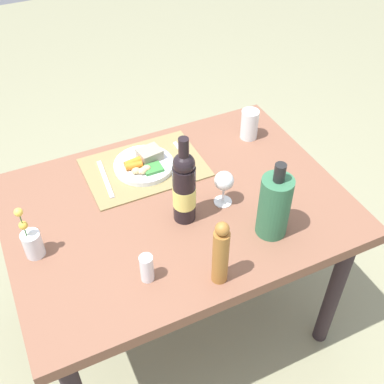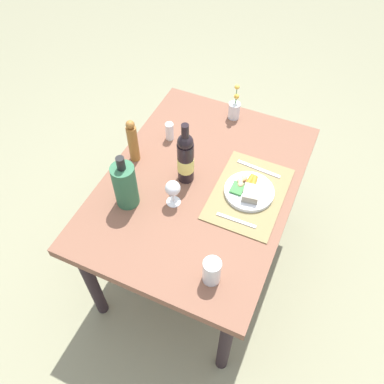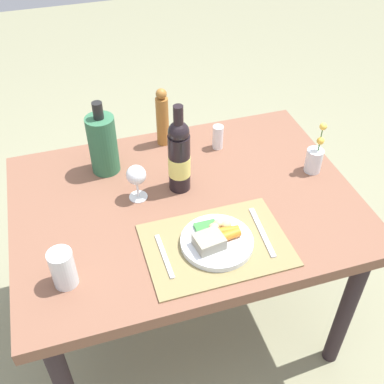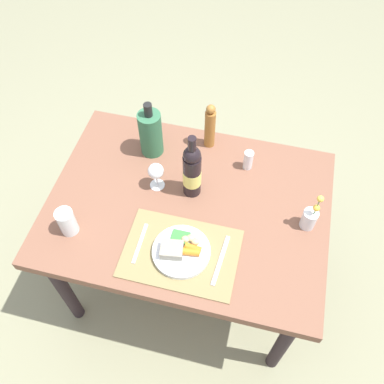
{
  "view_description": "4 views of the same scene",
  "coord_description": "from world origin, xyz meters",
  "px_view_note": "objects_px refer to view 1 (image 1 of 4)",
  "views": [
    {
      "loc": [
        0.46,
        1.11,
        1.87
      ],
      "look_at": [
        -0.05,
        0.01,
        0.75
      ],
      "focal_mm": 44.75,
      "sensor_mm": 36.0,
      "label": 1
    },
    {
      "loc": [
        -1.1,
        -0.45,
        2.13
      ],
      "look_at": [
        -0.09,
        0.0,
        0.73
      ],
      "focal_mm": 37.42,
      "sensor_mm": 36.0,
      "label": 2
    },
    {
      "loc": [
        -0.33,
        -1.14,
        1.8
      ],
      "look_at": [
        0.03,
        0.01,
        0.72
      ],
      "focal_mm": 44.06,
      "sensor_mm": 36.0,
      "label": 3
    },
    {
      "loc": [
        0.25,
        -0.94,
        2.17
      ],
      "look_at": [
        0.01,
        0.03,
        0.76
      ],
      "focal_mm": 39.26,
      "sensor_mm": 36.0,
      "label": 4
    }
  ],
  "objects_px": {
    "fork": "(184,155)",
    "wine_bottle": "(184,188)",
    "dinner_plate": "(144,164)",
    "cooler_bottle": "(274,206)",
    "salt_shaker": "(147,268)",
    "flower_vase": "(32,242)",
    "knife": "(105,179)",
    "water_tumbler": "(249,126)",
    "dining_table": "(177,220)",
    "pepper_mill": "(221,254)",
    "wine_glass": "(224,182)"
  },
  "relations": [
    {
      "from": "fork",
      "to": "wine_bottle",
      "type": "xyz_separation_m",
      "value": [
        0.14,
        0.3,
        0.13
      ]
    },
    {
      "from": "dinner_plate",
      "to": "cooler_bottle",
      "type": "bearing_deg",
      "value": 118.77
    },
    {
      "from": "salt_shaker",
      "to": "flower_vase",
      "type": "distance_m",
      "value": 0.37
    },
    {
      "from": "fork",
      "to": "knife",
      "type": "bearing_deg",
      "value": 0.06
    },
    {
      "from": "water_tumbler",
      "to": "dining_table",
      "type": "bearing_deg",
      "value": 28.63
    },
    {
      "from": "fork",
      "to": "knife",
      "type": "relative_size",
      "value": 0.82
    },
    {
      "from": "salt_shaker",
      "to": "flower_vase",
      "type": "xyz_separation_m",
      "value": [
        0.28,
        -0.24,
        0.01
      ]
    },
    {
      "from": "knife",
      "to": "cooler_bottle",
      "type": "height_order",
      "value": "cooler_bottle"
    },
    {
      "from": "pepper_mill",
      "to": "wine_bottle",
      "type": "bearing_deg",
      "value": -92.69
    },
    {
      "from": "dinner_plate",
      "to": "cooler_bottle",
      "type": "relative_size",
      "value": 0.8
    },
    {
      "from": "pepper_mill",
      "to": "water_tumbler",
      "type": "relative_size",
      "value": 1.94
    },
    {
      "from": "dining_table",
      "to": "dinner_plate",
      "type": "bearing_deg",
      "value": -82.29
    },
    {
      "from": "water_tumbler",
      "to": "wine_glass",
      "type": "bearing_deg",
      "value": 47.01
    },
    {
      "from": "flower_vase",
      "to": "knife",
      "type": "bearing_deg",
      "value": -141.79
    },
    {
      "from": "cooler_bottle",
      "to": "flower_vase",
      "type": "distance_m",
      "value": 0.76
    },
    {
      "from": "dining_table",
      "to": "salt_shaker",
      "type": "height_order",
      "value": "salt_shaker"
    },
    {
      "from": "wine_glass",
      "to": "water_tumbler",
      "type": "distance_m",
      "value": 0.41
    },
    {
      "from": "knife",
      "to": "cooler_bottle",
      "type": "bearing_deg",
      "value": 135.73
    },
    {
      "from": "knife",
      "to": "wine_glass",
      "type": "xyz_separation_m",
      "value": [
        -0.34,
        0.29,
        0.09
      ]
    },
    {
      "from": "dinner_plate",
      "to": "fork",
      "type": "bearing_deg",
      "value": -179.53
    },
    {
      "from": "dinner_plate",
      "to": "wine_bottle",
      "type": "height_order",
      "value": "wine_bottle"
    },
    {
      "from": "fork",
      "to": "wine_glass",
      "type": "xyz_separation_m",
      "value": [
        -0.02,
        0.29,
        0.09
      ]
    },
    {
      "from": "knife",
      "to": "wine_bottle",
      "type": "height_order",
      "value": "wine_bottle"
    },
    {
      "from": "dinner_plate",
      "to": "water_tumbler",
      "type": "height_order",
      "value": "water_tumbler"
    },
    {
      "from": "water_tumbler",
      "to": "flower_vase",
      "type": "bearing_deg",
      "value": 15.24
    },
    {
      "from": "dining_table",
      "to": "pepper_mill",
      "type": "relative_size",
      "value": 4.9
    },
    {
      "from": "wine_glass",
      "to": "cooler_bottle",
      "type": "height_order",
      "value": "cooler_bottle"
    },
    {
      "from": "dinner_plate",
      "to": "salt_shaker",
      "type": "distance_m",
      "value": 0.51
    },
    {
      "from": "cooler_bottle",
      "to": "wine_bottle",
      "type": "height_order",
      "value": "wine_bottle"
    },
    {
      "from": "water_tumbler",
      "to": "fork",
      "type": "bearing_deg",
      "value": 0.92
    },
    {
      "from": "fork",
      "to": "cooler_bottle",
      "type": "xyz_separation_m",
      "value": [
        -0.1,
        0.48,
        0.11
      ]
    },
    {
      "from": "salt_shaker",
      "to": "fork",
      "type": "bearing_deg",
      "value": -125.24
    },
    {
      "from": "fork",
      "to": "knife",
      "type": "distance_m",
      "value": 0.32
    },
    {
      "from": "fork",
      "to": "salt_shaker",
      "type": "xyz_separation_m",
      "value": [
        0.34,
        0.48,
        0.04
      ]
    },
    {
      "from": "wine_glass",
      "to": "wine_bottle",
      "type": "xyz_separation_m",
      "value": [
        0.15,
        0.01,
        0.04
      ]
    },
    {
      "from": "dining_table",
      "to": "wine_glass",
      "type": "bearing_deg",
      "value": 157.73
    },
    {
      "from": "wine_glass",
      "to": "flower_vase",
      "type": "xyz_separation_m",
      "value": [
        0.64,
        -0.04,
        -0.04
      ]
    },
    {
      "from": "pepper_mill",
      "to": "wine_bottle",
      "type": "xyz_separation_m",
      "value": [
        -0.01,
        -0.28,
        0.02
      ]
    },
    {
      "from": "wine_glass",
      "to": "flower_vase",
      "type": "relative_size",
      "value": 0.66
    },
    {
      "from": "flower_vase",
      "to": "salt_shaker",
      "type": "bearing_deg",
      "value": 140.01
    },
    {
      "from": "dining_table",
      "to": "wine_glass",
      "type": "xyz_separation_m",
      "value": [
        -0.15,
        0.06,
        0.18
      ]
    },
    {
      "from": "wine_glass",
      "to": "cooler_bottle",
      "type": "bearing_deg",
      "value": 112.88
    },
    {
      "from": "fork",
      "to": "salt_shaker",
      "type": "relative_size",
      "value": 1.85
    },
    {
      "from": "cooler_bottle",
      "to": "pepper_mill",
      "type": "bearing_deg",
      "value": 22.3
    },
    {
      "from": "wine_glass",
      "to": "knife",
      "type": "bearing_deg",
      "value": -40.27
    },
    {
      "from": "knife",
      "to": "flower_vase",
      "type": "distance_m",
      "value": 0.39
    },
    {
      "from": "dining_table",
      "to": "knife",
      "type": "bearing_deg",
      "value": -50.31
    },
    {
      "from": "water_tumbler",
      "to": "cooler_bottle",
      "type": "height_order",
      "value": "cooler_bottle"
    },
    {
      "from": "dining_table",
      "to": "water_tumbler",
      "type": "distance_m",
      "value": 0.51
    },
    {
      "from": "dinner_plate",
      "to": "flower_vase",
      "type": "bearing_deg",
      "value": 27.92
    }
  ]
}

